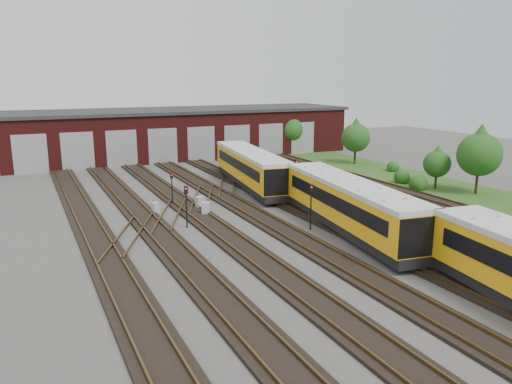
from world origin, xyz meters
name	(u,v)px	position (x,y,z in m)	size (l,w,h in m)	color
ground	(331,240)	(0.00, 0.00, 0.00)	(120.00, 120.00, 0.00)	#454240
track_network	(324,236)	(-0.17, 0.59, 0.11)	(30.40, 70.00, 0.33)	black
maintenance_shed	(165,133)	(-0.01, 39.97, 3.20)	(51.00, 12.50, 6.35)	#4D1413
grass_verge	(434,185)	(19.00, 10.00, 0.03)	(8.00, 55.00, 0.05)	#26521B
metro_train	(349,204)	(2.00, 0.82, 2.02)	(5.05, 48.22, 3.30)	black
signal_mast_0	(186,201)	(-7.73, 6.70, 1.98)	(0.30, 0.28, 3.06)	black
signal_mast_1	(172,185)	(-6.86, 13.35, 1.78)	(0.25, 0.23, 2.77)	black
signal_mast_2	(296,174)	(3.46, 10.70, 2.28)	(0.29, 0.27, 3.57)	black
signal_mast_3	(311,201)	(-0.01, 2.54, 2.07)	(0.30, 0.29, 3.24)	black
relay_cabinet_0	(155,208)	(-8.77, 11.57, 0.44)	(0.53, 0.44, 0.88)	#B3B6B9
relay_cabinet_1	(206,209)	(-5.40, 9.23, 0.53)	(0.64, 0.53, 1.07)	#B3B6B9
relay_cabinet_2	(200,203)	(-5.14, 11.34, 0.52)	(0.62, 0.52, 1.04)	#B3B6B9
relay_cabinet_3	(244,162)	(6.35, 28.01, 0.55)	(0.65, 0.55, 1.09)	#B3B6B9
relay_cabinet_4	(314,190)	(5.90, 11.57, 0.45)	(0.54, 0.45, 0.89)	#B3B6B9
tree_0	(290,126)	(16.59, 35.00, 3.81)	(3.58, 3.58, 5.94)	black
tree_1	(356,134)	(19.33, 23.55, 3.71)	(3.49, 3.49, 5.78)	black
tree_2	(480,149)	(19.43, 5.31, 4.19)	(3.93, 3.93, 6.52)	black
tree_3	(437,161)	(17.91, 8.75, 2.74)	(2.58, 2.58, 4.28)	black
bush_0	(418,181)	(16.00, 9.06, 0.85)	(1.71, 1.71, 1.71)	#1E4513
bush_1	(402,175)	(16.82, 12.20, 0.82)	(1.64, 1.64, 1.64)	#1E4513
bush_2	(393,165)	(20.28, 17.60, 0.72)	(1.43, 1.43, 1.43)	#1E4513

